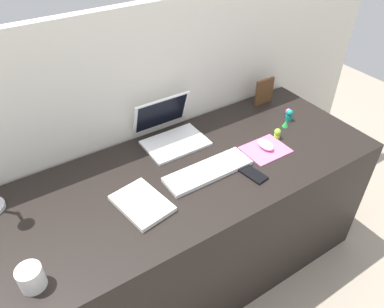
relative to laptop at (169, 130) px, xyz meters
The scene contains 15 objects.
ground_plane 0.84m from the laptop, 102.65° to the right, with size 6.00×6.00×0.00m, color gray.
back_wall 0.18m from the laptop, 114.14° to the left, with size 3.05×0.05×1.38m, color silver.
desk 0.50m from the laptop, 102.65° to the right, with size 1.85×0.72×0.74m, color black.
laptop is the anchor object (origin of this frame).
keyboard 0.33m from the laptop, 87.63° to the right, with size 0.41×0.13×0.02m, color white.
mousepad 0.48m from the laptop, 44.48° to the right, with size 0.21×0.17×0.00m, color pink.
mouse 0.48m from the laptop, 43.00° to the right, with size 0.06×0.10×0.03m, color white.
cell_phone 0.48m from the laptop, 68.77° to the right, with size 0.06×0.13×0.01m, color black.
notebook_pad 0.47m from the laptop, 133.68° to the right, with size 0.17×0.24×0.02m, color silver.
picture_frame 0.63m from the laptop, ahead, with size 0.12×0.02×0.15m, color brown.
coffee_mug 0.92m from the laptop, 148.98° to the right, with size 0.08×0.08×0.09m, color white.
toy_figurine_lime 0.54m from the laptop, 32.80° to the right, with size 0.03×0.03×0.06m.
toy_figurine_green 0.62m from the laptop, 23.01° to the right, with size 0.03×0.03×0.04m, color green.
toy_figurine_teal 0.66m from the laptop, 18.18° to the right, with size 0.04×0.04×0.06m.
toy_figurine_pink 0.68m from the laptop, 13.85° to the right, with size 0.03×0.03×0.04m, color pink.
Camera 1 is at (-0.66, -1.05, 1.82)m, focal length 34.18 mm.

